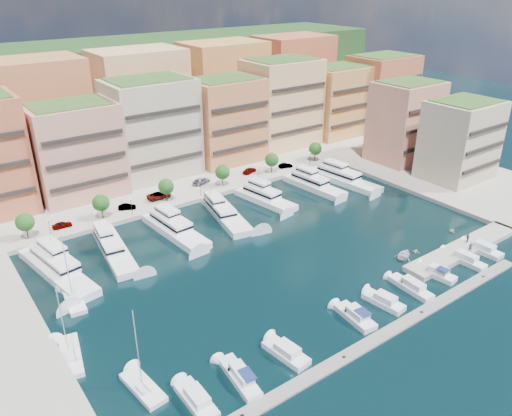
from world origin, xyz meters
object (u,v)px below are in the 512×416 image
at_px(lamppost_1, 131,204).
at_px(cruiser_5, 384,302).
at_px(person_0, 470,247).
at_px(lamppost_2, 200,185).
at_px(cruiser_9, 483,250).
at_px(yacht_1, 113,248).
at_px(sailboat_2, 74,301).
at_px(tender_0, 404,255).
at_px(yacht_3, 224,212).
at_px(yacht_6, 342,178).
at_px(cruiser_6, 411,287).
at_px(tree_5, 315,149).
at_px(sailboat_1, 71,357).
at_px(car_1, 127,207).
at_px(tender_1, 416,251).
at_px(lamppost_3, 259,170).
at_px(sailboat_0, 143,388).
at_px(tree_2, 166,186).
at_px(yacht_0, 56,267).
at_px(cruiser_1, 240,377).
at_px(tree_1, 101,203).
at_px(cruiser_8, 464,259).
at_px(cruiser_0, 196,400).
at_px(cruiser_2, 286,353).
at_px(cruiser_4, 355,317).
at_px(tree_3, 222,172).
at_px(car_2, 159,195).
at_px(yacht_4, 264,198).
at_px(cruiser_7, 437,274).
at_px(tree_0, 25,222).
at_px(tender_3, 452,230).
at_px(car_5, 286,166).
at_px(car_0, 62,225).
at_px(yacht_5, 312,184).
at_px(lamppost_4, 310,157).
at_px(car_3, 201,181).
at_px(tree_4, 272,160).
at_px(lamppost_0, 49,225).

bearing_deg(lamppost_1, cruiser_5, -69.39).
xyz_separation_m(lamppost_1, person_0, (47.08, -55.02, -1.86)).
distance_m(lamppost_2, cruiser_9, 64.74).
bearing_deg(lamppost_2, yacht_1, -156.39).
xyz_separation_m(sailboat_2, tender_0, (57.65, -23.47, 0.14)).
bearing_deg(yacht_3, lamppost_2, 86.97).
relative_size(yacht_6, cruiser_6, 2.53).
xyz_separation_m(tree_5, sailboat_1, (-83.97, -39.94, -4.43)).
bearing_deg(car_1, tender_1, -117.94).
distance_m(lamppost_3, sailboat_0, 74.92).
xyz_separation_m(tree_2, lamppost_3, (26.00, -2.30, -0.92)).
bearing_deg(yacht_0, tender_1, -30.11).
distance_m(cruiser_1, sailboat_2, 34.02).
distance_m(lamppost_3, cruiser_9, 57.78).
bearing_deg(tree_1, cruiser_8, -49.14).
relative_size(lamppost_1, yacht_6, 0.19).
height_order(tree_1, sailboat_1, sailboat_1).
relative_size(cruiser_0, cruiser_8, 0.91).
distance_m(tree_2, cruiser_2, 59.15).
bearing_deg(cruiser_4, cruiser_6, 0.03).
distance_m(cruiser_5, cruiser_6, 7.17).
bearing_deg(cruiser_8, tree_3, 107.44).
bearing_deg(car_2, cruiser_9, -141.11).
xyz_separation_m(lamppost_3, cruiser_5, (-15.02, -55.78, -3.28)).
distance_m(yacht_1, car_1, 18.15).
relative_size(lamppost_1, yacht_4, 0.23).
xyz_separation_m(tree_3, cruiser_7, (9.63, -58.09, -4.17)).
xyz_separation_m(tree_0, cruiser_7, (57.63, -58.09, -4.17)).
bearing_deg(yacht_4, sailboat_0, -141.79).
distance_m(cruiser_8, tender_3, 12.70).
relative_size(sailboat_0, car_1, 3.27).
relative_size(sailboat_2, tender_1, 8.63).
distance_m(tree_0, person_0, 89.81).
height_order(tree_2, car_2, tree_2).
distance_m(lamppost_2, cruiser_8, 61.75).
bearing_deg(yacht_4, cruiser_7, -82.77).
distance_m(lamppost_1, car_5, 47.62).
height_order(tree_2, car_0, tree_2).
xyz_separation_m(yacht_5, car_0, (-60.09, 13.71, 0.49)).
bearing_deg(lamppost_2, car_0, 174.86).
bearing_deg(lamppost_4, car_1, 176.37).
xyz_separation_m(yacht_0, car_0, (6.05, 15.89, 0.49)).
height_order(car_0, car_3, car_3).
bearing_deg(yacht_0, tree_3, 18.02).
xyz_separation_m(cruiser_5, tender_0, (15.49, 8.10, -0.09)).
xyz_separation_m(tree_4, tender_1, (-2.36, -50.32, -4.34)).
height_order(yacht_1, tender_3, yacht_1).
bearing_deg(cruiser_8, sailboat_0, 174.45).
distance_m(yacht_6, car_5, 16.72).
height_order(lamppost_0, cruiser_9, lamppost_0).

